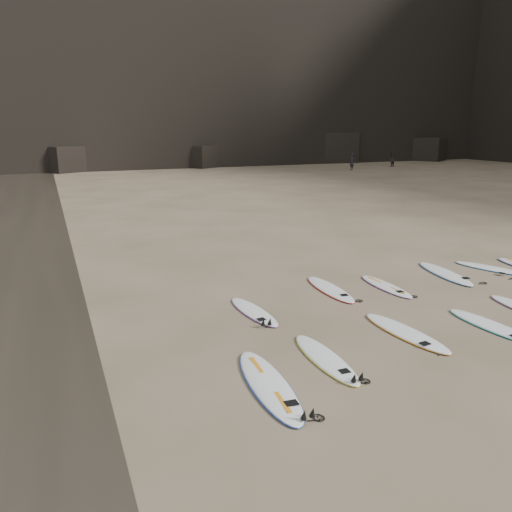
{
  "coord_description": "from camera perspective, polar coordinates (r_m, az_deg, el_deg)",
  "views": [
    {
      "loc": [
        -7.63,
        -8.24,
        4.55
      ],
      "look_at": [
        -3.2,
        2.39,
        1.5
      ],
      "focal_mm": 35.0,
      "sensor_mm": 36.0,
      "label": 1
    }
  ],
  "objects": [
    {
      "name": "surfboard_0",
      "position": [
        9.21,
        1.46,
        -14.42
      ],
      "size": [
        0.88,
        2.83,
        0.1
      ],
      "primitive_type": "ellipsoid",
      "rotation": [
        0.0,
        0.0,
        -0.08
      ],
      "color": "white",
      "rests_on": "ground"
    },
    {
      "name": "surfboard_6",
      "position": [
        14.27,
        8.45,
        -3.73
      ],
      "size": [
        0.69,
        2.51,
        0.09
      ],
      "primitive_type": "ellipsoid",
      "rotation": [
        0.0,
        0.0,
        -0.04
      ],
      "color": "white",
      "rests_on": "ground"
    },
    {
      "name": "surfboard_3",
      "position": [
        12.84,
        25.37,
        -7.22
      ],
      "size": [
        0.74,
        2.45,
        0.09
      ],
      "primitive_type": "ellipsoid",
      "rotation": [
        0.0,
        0.0,
        0.07
      ],
      "color": "white",
      "rests_on": "ground"
    },
    {
      "name": "surfboard_8",
      "position": [
        16.65,
        20.78,
        -1.85
      ],
      "size": [
        1.05,
        2.74,
        0.1
      ],
      "primitive_type": "ellipsoid",
      "rotation": [
        0.0,
        0.0,
        -0.16
      ],
      "color": "white",
      "rests_on": "ground"
    },
    {
      "name": "person_a",
      "position": [
        52.38,
        10.89,
        10.54
      ],
      "size": [
        0.5,
        0.68,
        1.74
      ],
      "primitive_type": "imported",
      "rotation": [
        0.0,
        0.0,
        4.58
      ],
      "color": "black",
      "rests_on": "ground"
    },
    {
      "name": "surfboard_9",
      "position": [
        17.83,
        25.33,
        -1.27
      ],
      "size": [
        1.43,
        2.4,
        0.09
      ],
      "primitive_type": "ellipsoid",
      "rotation": [
        0.0,
        0.0,
        0.39
      ],
      "color": "white",
      "rests_on": "ground"
    },
    {
      "name": "surfboard_7",
      "position": [
        14.85,
        14.61,
        -3.34
      ],
      "size": [
        0.56,
        2.26,
        0.08
      ],
      "primitive_type": "ellipsoid",
      "rotation": [
        0.0,
        0.0,
        -0.01
      ],
      "color": "white",
      "rests_on": "ground"
    },
    {
      "name": "surfboard_2",
      "position": [
        11.77,
        16.71,
        -8.32
      ],
      "size": [
        0.84,
        2.59,
        0.09
      ],
      "primitive_type": "ellipsoid",
      "rotation": [
        0.0,
        0.0,
        0.09
      ],
      "color": "white",
      "rests_on": "ground"
    },
    {
      "name": "surfboard_1",
      "position": [
        10.22,
        7.93,
        -11.47
      ],
      "size": [
        0.64,
        2.41,
        0.09
      ],
      "primitive_type": "ellipsoid",
      "rotation": [
        0.0,
        0.0,
        -0.03
      ],
      "color": "white",
      "rests_on": "ground"
    },
    {
      "name": "surfboard_5",
      "position": [
        12.48,
        -0.27,
        -6.34
      ],
      "size": [
        0.75,
        2.29,
        0.08
      ],
      "primitive_type": "ellipsoid",
      "rotation": [
        0.0,
        0.0,
        0.09
      ],
      "color": "white",
      "rests_on": "ground"
    },
    {
      "name": "person_b",
      "position": [
        57.77,
        15.21,
        10.59
      ],
      "size": [
        0.88,
        0.75,
        1.57
      ],
      "primitive_type": "imported",
      "rotation": [
        0.0,
        0.0,
        3.37
      ],
      "color": "black",
      "rests_on": "ground"
    },
    {
      "name": "ground",
      "position": [
        12.11,
        18.81,
        -8.06
      ],
      "size": [
        240.0,
        240.0,
        0.0
      ],
      "primitive_type": "plane",
      "color": "#897559",
      "rests_on": "ground"
    }
  ]
}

